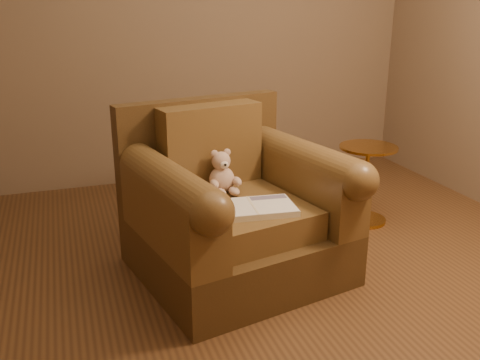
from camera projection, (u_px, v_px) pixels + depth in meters
name	position (u px, v px, depth m)	size (l,w,h in m)	color
floor	(274.00, 278.00, 3.08)	(4.00, 4.00, 0.00)	brown
armchair	(233.00, 210.00, 3.08)	(1.26, 1.22, 0.96)	#4A3318
teddy_bear	(223.00, 176.00, 3.09)	(0.19, 0.21, 0.26)	#CCA78F
guidebook	(253.00, 208.00, 2.83)	(0.47, 0.31, 0.04)	beige
side_table	(366.00, 182.00, 3.78)	(0.40, 0.40, 0.56)	#C78B36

